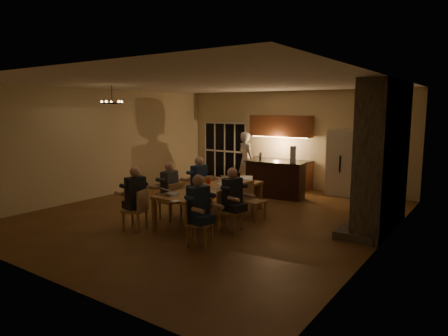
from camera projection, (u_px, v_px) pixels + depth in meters
floor at (212, 215)px, 9.91m from camera, size 9.00×9.00×0.00m
back_wall at (292, 139)px, 13.35m from camera, size 8.00×0.04×3.20m
left_wall at (104, 143)px, 11.95m from camera, size 0.04×9.00×3.20m
right_wall at (385, 164)px, 7.41m from camera, size 0.04×9.00×3.20m
ceiling at (211, 83)px, 9.44m from camera, size 8.00×9.00×0.04m
french_doors at (225, 151)px, 14.91m from camera, size 1.86×0.08×2.10m
fireplace at (383, 156)px, 8.56m from camera, size 0.58×2.50×3.20m
kitchenette at (279, 152)px, 13.32m from camera, size 2.24×0.68×2.40m
refrigerator at (344, 163)px, 12.06m from camera, size 0.90×0.68×2.00m
dining_table at (212, 204)px, 9.51m from camera, size 1.10×3.01×0.75m
bar_island at (275, 179)px, 11.85m from camera, size 1.82×0.84×1.08m
chair_left_near at (135, 210)px, 8.64m from camera, size 0.55×0.55×0.89m
chair_left_mid at (170, 201)px, 9.49m from camera, size 0.48×0.48×0.89m
chair_left_far at (202, 192)px, 10.49m from camera, size 0.53×0.53×0.89m
chair_right_near at (200, 223)px, 7.65m from camera, size 0.55×0.55×0.89m
chair_right_mid at (230, 211)px, 8.55m from camera, size 0.49×0.49×0.89m
chair_right_far at (255, 201)px, 9.49m from camera, size 0.48×0.48×0.89m
person_left_near at (136, 198)px, 8.68m from camera, size 0.70×0.70×1.38m
person_right_near at (198, 210)px, 7.64m from camera, size 0.71×0.71×1.38m
person_left_mid at (170, 190)px, 9.51m from camera, size 0.66×0.66×1.38m
person_right_mid at (232, 199)px, 8.55m from camera, size 0.71×0.71×1.38m
person_left_far at (199, 183)px, 10.48m from camera, size 0.65×0.65×1.38m
standing_person at (246, 160)px, 13.35m from camera, size 0.80×0.68×1.86m
chandelier at (112, 103)px, 9.97m from camera, size 0.54×0.54×0.03m
laptop_a at (171, 190)px, 8.72m from camera, size 0.40×0.37×0.23m
laptop_b at (198, 191)px, 8.58m from camera, size 0.38×0.36×0.23m
laptop_c at (203, 182)px, 9.64m from camera, size 0.37×0.33×0.23m
laptop_d at (220, 184)px, 9.34m from camera, size 0.40×0.37×0.23m
laptop_e at (228, 176)px, 10.45m from camera, size 0.39×0.36×0.23m
laptop_f at (246, 179)px, 10.06m from camera, size 0.42×0.40×0.23m
mug_front at (201, 189)px, 9.10m from camera, size 0.07×0.07×0.10m
mug_mid at (228, 184)px, 9.76m from camera, size 0.08×0.08×0.10m
mug_back at (219, 180)px, 10.29m from camera, size 0.08×0.08×0.10m
redcup_near at (188, 197)px, 8.22m from camera, size 0.08×0.08×0.12m
redcup_mid at (208, 181)px, 10.00m from camera, size 0.10×0.10×0.12m
can_silver at (193, 191)px, 8.88m from camera, size 0.07×0.07×0.12m
can_cola at (238, 177)px, 10.67m from camera, size 0.07×0.07×0.12m
can_right at (234, 186)px, 9.45m from camera, size 0.06×0.06×0.12m
plate_near at (211, 193)px, 8.88m from camera, size 0.23×0.23×0.02m
plate_left at (174, 193)px, 8.85m from camera, size 0.22×0.22×0.02m
plate_far at (244, 185)px, 9.85m from camera, size 0.27×0.27×0.02m
notepad at (175, 201)px, 8.11m from camera, size 0.15×0.20×0.01m
bar_bottle at (260, 156)px, 11.97m from camera, size 0.07×0.07×0.24m
bar_blender at (293, 154)px, 11.44m from camera, size 0.19×0.19×0.48m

